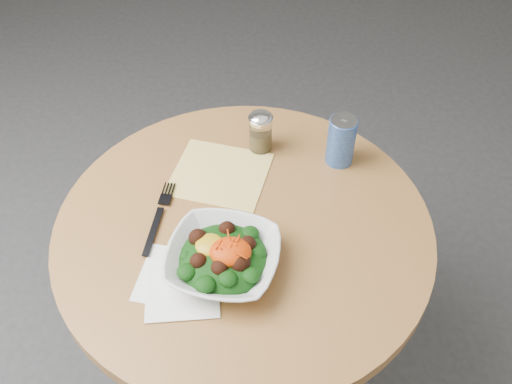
% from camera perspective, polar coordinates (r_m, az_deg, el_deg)
% --- Properties ---
extents(ground, '(6.00, 6.00, 0.00)m').
position_cam_1_polar(ground, '(1.99, -0.90, -17.29)').
color(ground, '#2F2F31').
rests_on(ground, ground).
extents(table, '(0.90, 0.90, 0.75)m').
position_cam_1_polar(table, '(1.51, -1.14, -8.04)').
color(table, black).
rests_on(table, ground).
extents(cloth_napkin, '(0.29, 0.27, 0.00)m').
position_cam_1_polar(cloth_napkin, '(1.47, -3.63, 1.81)').
color(cloth_napkin, '#E9B10C').
rests_on(cloth_napkin, table).
extents(paper_napkins, '(0.19, 0.21, 0.00)m').
position_cam_1_polar(paper_napkins, '(1.26, -7.73, -8.98)').
color(paper_napkins, white).
rests_on(paper_napkins, table).
extents(salad_bowl, '(0.30, 0.30, 0.09)m').
position_cam_1_polar(salad_bowl, '(1.25, -3.30, -6.62)').
color(salad_bowl, silver).
rests_on(salad_bowl, table).
extents(fork, '(0.06, 0.23, 0.00)m').
position_cam_1_polar(fork, '(1.38, -9.65, -2.28)').
color(fork, black).
rests_on(fork, table).
extents(spice_shaker, '(0.06, 0.06, 0.12)m').
position_cam_1_polar(spice_shaker, '(1.50, 0.46, 6.06)').
color(spice_shaker, silver).
rests_on(spice_shaker, table).
extents(beverage_can, '(0.07, 0.07, 0.14)m').
position_cam_1_polar(beverage_can, '(1.48, 8.51, 5.11)').
color(beverage_can, navy).
rests_on(beverage_can, table).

